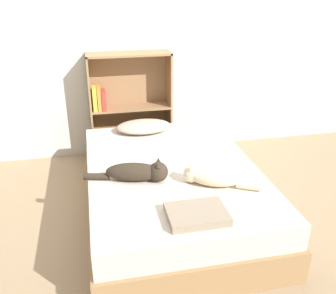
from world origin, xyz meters
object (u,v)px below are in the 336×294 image
Objects in this scene: bed at (172,190)px; cat_dark at (139,172)px; bookshelf at (128,105)px; pillow at (144,126)px; cat_light at (211,177)px.

cat_dark reaches higher than bed.
bed is 1.25m from bookshelf.
pillow is 0.93m from cat_dark.
cat_light is at bearing -74.79° from bookshelf.
pillow is 0.45m from bookshelf.
cat_light is 0.84× the size of cat_dark.
cat_light is 0.51m from cat_dark.
pillow is at bearing 97.75° from bed.
pillow is 0.85× the size of cat_dark.
bed is 3.75× the size of cat_light.
cat_light is (0.21, -0.33, 0.28)m from bed.
pillow reaches higher than bed.
cat_light is at bearing -73.92° from pillow.
cat_dark reaches higher than pillow.
bookshelf is at bearing -47.19° from cat_light.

